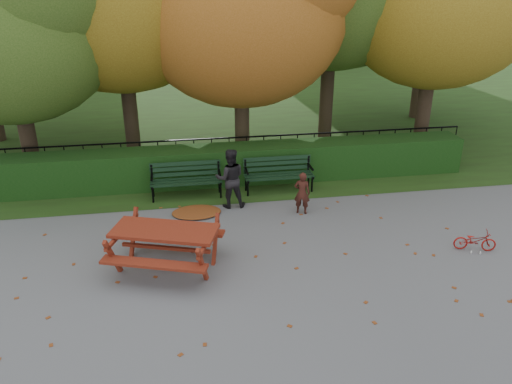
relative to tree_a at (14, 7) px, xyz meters
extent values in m
plane|color=slate|center=(5.19, -5.58, -4.52)|extent=(90.00, 90.00, 0.00)
plane|color=#213213|center=(5.19, 8.42, -4.52)|extent=(90.00, 90.00, 0.00)
cube|color=black|center=(5.19, -1.08, -4.02)|extent=(13.00, 0.90, 1.00)
cube|color=black|center=(5.19, -0.28, -4.44)|extent=(14.00, 0.04, 0.04)
cube|color=black|center=(5.19, -0.28, -3.52)|extent=(14.00, 0.04, 0.04)
cylinder|color=black|center=(2.19, -0.28, -4.02)|extent=(0.03, 0.03, 1.00)
cylinder|color=black|center=(5.19, -0.28, -4.02)|extent=(0.03, 0.03, 1.00)
cylinder|color=black|center=(8.19, -0.28, -4.02)|extent=(0.03, 0.03, 1.00)
cylinder|color=black|center=(11.69, -0.28, -4.02)|extent=(0.03, 0.03, 1.00)
cylinder|color=#302219|center=(-0.31, 0.22, -3.21)|extent=(0.44, 0.44, 2.62)
ellipsoid|color=#305116|center=(-0.31, 0.22, -0.40)|extent=(5.60, 5.60, 5.04)
cylinder|color=#302219|center=(2.39, 1.42, -2.95)|extent=(0.44, 0.44, 3.15)
cylinder|color=#302219|center=(5.69, 0.62, -3.12)|extent=(0.44, 0.44, 2.80)
ellipsoid|color=#904E11|center=(5.69, 0.62, -0.12)|extent=(6.00, 6.00, 5.40)
cylinder|color=#302219|center=(8.69, 1.92, -2.77)|extent=(0.44, 0.44, 3.50)
cylinder|color=#302219|center=(11.39, 0.42, -3.03)|extent=(0.44, 0.44, 2.97)
cylinder|color=#302219|center=(13.19, 4.42, -2.95)|extent=(0.44, 0.44, 3.15)
cube|color=black|center=(3.89, -2.16, -4.08)|extent=(1.80, 0.12, 0.04)
cube|color=black|center=(3.89, -1.98, -4.08)|extent=(1.80, 0.12, 0.04)
cube|color=black|center=(3.89, -1.80, -4.08)|extent=(1.80, 0.12, 0.04)
cube|color=black|center=(3.89, -1.71, -3.97)|extent=(1.80, 0.05, 0.10)
cube|color=black|center=(3.89, -1.71, -3.82)|extent=(1.80, 0.05, 0.10)
cube|color=black|center=(3.89, -1.71, -3.69)|extent=(1.80, 0.05, 0.10)
cube|color=black|center=(3.04, -1.98, -4.10)|extent=(0.05, 0.55, 0.06)
cube|color=black|center=(3.04, -1.71, -3.88)|extent=(0.05, 0.05, 0.41)
cylinder|color=black|center=(3.04, -2.16, -4.30)|extent=(0.05, 0.05, 0.44)
cylinder|color=black|center=(3.04, -1.80, -4.30)|extent=(0.05, 0.05, 0.44)
cube|color=black|center=(3.04, -1.96, -3.90)|extent=(0.05, 0.45, 0.04)
cube|color=black|center=(4.74, -1.98, -4.10)|extent=(0.05, 0.55, 0.06)
cube|color=black|center=(4.74, -1.71, -3.88)|extent=(0.05, 0.05, 0.41)
cylinder|color=black|center=(4.74, -2.16, -4.30)|extent=(0.05, 0.05, 0.44)
cylinder|color=black|center=(4.74, -1.80, -4.30)|extent=(0.05, 0.05, 0.44)
cube|color=black|center=(4.74, -1.96, -3.90)|extent=(0.05, 0.45, 0.04)
cube|color=black|center=(6.29, -2.16, -4.08)|extent=(1.80, 0.12, 0.04)
cube|color=black|center=(6.29, -1.98, -4.08)|extent=(1.80, 0.12, 0.04)
cube|color=black|center=(6.29, -1.80, -4.08)|extent=(1.80, 0.12, 0.04)
cube|color=black|center=(6.29, -1.71, -3.97)|extent=(1.80, 0.05, 0.10)
cube|color=black|center=(6.29, -1.71, -3.82)|extent=(1.80, 0.05, 0.10)
cube|color=black|center=(6.29, -1.71, -3.69)|extent=(1.80, 0.05, 0.10)
cube|color=black|center=(5.44, -1.98, -4.10)|extent=(0.05, 0.55, 0.06)
cube|color=black|center=(5.44, -1.71, -3.88)|extent=(0.05, 0.05, 0.41)
cylinder|color=black|center=(5.44, -2.16, -4.30)|extent=(0.05, 0.05, 0.44)
cylinder|color=black|center=(5.44, -1.80, -4.30)|extent=(0.05, 0.05, 0.44)
cube|color=black|center=(5.44, -1.96, -3.90)|extent=(0.05, 0.45, 0.04)
cube|color=black|center=(7.14, -1.98, -4.10)|extent=(0.05, 0.55, 0.06)
cube|color=black|center=(7.14, -1.71, -3.88)|extent=(0.05, 0.05, 0.41)
cylinder|color=black|center=(7.14, -2.16, -4.30)|extent=(0.05, 0.05, 0.44)
cylinder|color=black|center=(7.14, -1.80, -4.30)|extent=(0.05, 0.05, 0.44)
cube|color=black|center=(7.14, -1.96, -3.90)|extent=(0.05, 0.45, 0.04)
cube|color=#67190B|center=(3.38, -5.27, -3.71)|extent=(2.14, 1.42, 0.07)
cube|color=#67190B|center=(3.16, -5.89, -4.04)|extent=(1.96, 0.90, 0.05)
cube|color=#67190B|center=(3.59, -4.65, -4.04)|extent=(1.96, 0.90, 0.05)
cube|color=#67190B|center=(2.40, -5.46, -4.08)|extent=(0.25, 0.56, 0.96)
cube|color=#67190B|center=(2.73, -4.52, -4.08)|extent=(0.25, 0.56, 0.96)
cube|color=#67190B|center=(2.57, -4.99, -3.80)|extent=(0.55, 1.42, 0.07)
cube|color=#67190B|center=(4.02, -6.02, -4.08)|extent=(0.25, 0.56, 0.96)
cube|color=#67190B|center=(4.35, -5.08, -4.08)|extent=(0.25, 0.56, 0.96)
cube|color=#67190B|center=(4.19, -5.55, -3.80)|extent=(0.55, 1.42, 0.07)
cube|color=#67190B|center=(3.38, -5.27, -4.08)|extent=(1.68, 0.64, 0.07)
ellipsoid|color=brown|center=(4.07, -2.97, -4.48)|extent=(1.33, 1.05, 0.08)
imported|color=#3C1913|center=(6.56, -3.33, -4.00)|extent=(0.44, 0.36, 1.04)
imported|color=black|center=(4.93, -2.68, -3.78)|extent=(0.74, 0.59, 1.48)
imported|color=#9A130E|center=(9.66, -5.63, -4.30)|extent=(0.89, 0.53, 0.44)
camera|label=1|loc=(3.72, -13.78, 0.75)|focal=35.00mm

